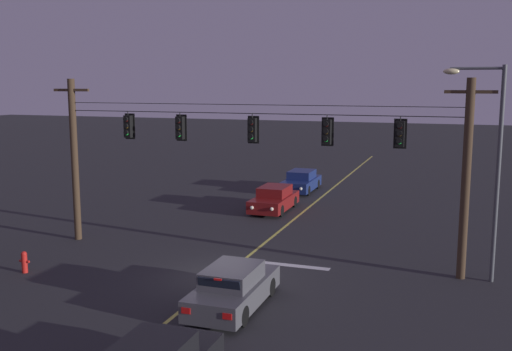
{
  "coord_description": "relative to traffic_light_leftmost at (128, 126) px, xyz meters",
  "views": [
    {
      "loc": [
        8.11,
        -19.46,
        7.16
      ],
      "look_at": [
        0.0,
        3.8,
        3.27
      ],
      "focal_mm": 41.18,
      "sensor_mm": 36.0,
      "label": 1
    }
  ],
  "objects": [
    {
      "name": "car_oncoming_trailing",
      "position": [
        3.77,
        15.29,
        -4.65
      ],
      "size": [
        1.8,
        4.42,
        1.39
      ],
      "color": "navy",
      "rests_on": "ground"
    },
    {
      "name": "traffic_light_left_inner",
      "position": [
        2.5,
        0.0,
        0.0
      ],
      "size": [
        0.48,
        0.41,
        1.22
      ],
      "color": "black"
    },
    {
      "name": "traffic_light_right_inner",
      "position": [
        8.78,
        0.0,
        0.0
      ],
      "size": [
        0.48,
        0.41,
        1.22
      ],
      "color": "black"
    },
    {
      "name": "traffic_light_rightmost",
      "position": [
        11.54,
        0.0,
        0.0
      ],
      "size": [
        0.48,
        0.41,
        1.22
      ],
      "color": "black"
    },
    {
      "name": "ground_plane",
      "position": [
        5.54,
        -2.78,
        -5.3
      ],
      "size": [
        180.0,
        180.0,
        0.0
      ],
      "primitive_type": "plane",
      "color": "#28282B"
    },
    {
      "name": "street_lamp_corner",
      "position": [
        14.67,
        -0.01,
        -0.6
      ],
      "size": [
        2.11,
        0.3,
        7.79
      ],
      "color": "#4C4F54",
      "rests_on": "ground"
    },
    {
      "name": "fire_hydrant",
      "position": [
        -1.8,
        -4.79,
        -4.86
      ],
      "size": [
        0.44,
        0.22,
        0.84
      ],
      "color": "red",
      "rests_on": "ground"
    },
    {
      "name": "traffic_light_leftmost",
      "position": [
        0.0,
        0.0,
        0.0
      ],
      "size": [
        0.48,
        0.41,
        1.22
      ],
      "color": "black"
    },
    {
      "name": "car_waiting_near_lane",
      "position": [
        7.01,
        -5.44,
        -4.65
      ],
      "size": [
        1.8,
        4.33,
        1.39
      ],
      "color": "#4C4C51",
      "rests_on": "ground"
    },
    {
      "name": "signal_span_assembly",
      "position": [
        5.54,
        0.02,
        -1.47
      ],
      "size": [
        18.59,
        0.32,
        7.35
      ],
      "color": "#423021",
      "rests_on": "ground"
    },
    {
      "name": "lane_centre_stripe",
      "position": [
        5.54,
        6.02,
        -5.3
      ],
      "size": [
        0.14,
        60.0,
        0.01
      ],
      "primitive_type": "cube",
      "color": "#D1C64C",
      "rests_on": "ground"
    },
    {
      "name": "stop_bar_paint",
      "position": [
        7.44,
        -0.58,
        -5.3
      ],
      "size": [
        3.4,
        0.36,
        0.01
      ],
      "primitive_type": "cube",
      "color": "silver",
      "rests_on": "ground"
    },
    {
      "name": "traffic_light_centre",
      "position": [
        5.73,
        0.0,
        0.0
      ],
      "size": [
        0.48,
        0.41,
        1.22
      ],
      "color": "black"
    },
    {
      "name": "car_oncoming_lead",
      "position": [
        3.87,
        8.92,
        -4.65
      ],
      "size": [
        1.8,
        4.42,
        1.39
      ],
      "color": "maroon",
      "rests_on": "ground"
    }
  ]
}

